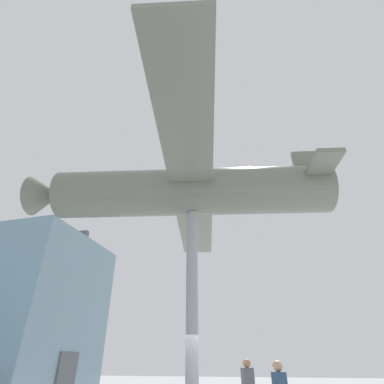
# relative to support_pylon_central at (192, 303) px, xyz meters

# --- Properties ---
(glass_pavilion_right) EXTENTS (8.28, 10.56, 10.26)m
(glass_pavilion_right) POSITION_rel_support_pylon_central_xyz_m (7.39, 14.88, 1.31)
(glass_pavilion_right) COLOR #7593A3
(glass_pavilion_right) RESTS_ON ground_plane
(support_pylon_central) EXTENTS (0.43, 0.43, 7.05)m
(support_pylon_central) POSITION_rel_support_pylon_central_xyz_m (0.00, 0.00, 0.00)
(support_pylon_central) COLOR #999EA3
(support_pylon_central) RESTS_ON ground_plane
(suspended_airplane) EXTENTS (15.51, 13.23, 2.93)m
(suspended_airplane) POSITION_rel_support_pylon_central_xyz_m (-0.07, 0.32, 4.54)
(suspended_airplane) COLOR slate
(suspended_airplane) RESTS_ON support_pylon_central
(visitor_person) EXTENTS (0.43, 0.45, 1.82)m
(visitor_person) POSITION_rel_support_pylon_central_xyz_m (1.25, -1.63, -2.47)
(visitor_person) COLOR #2D3D56
(visitor_person) RESTS_ON ground_plane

